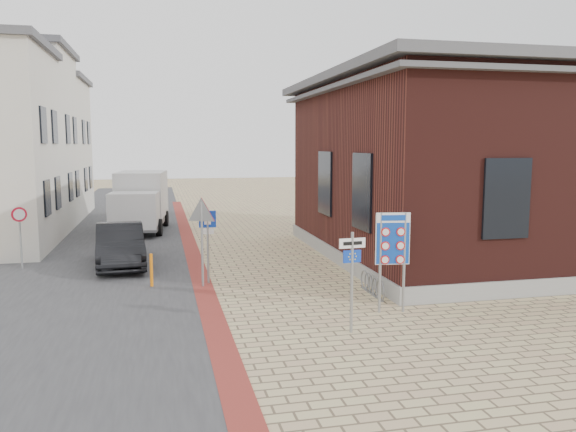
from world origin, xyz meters
name	(u,v)px	position (x,y,z in m)	size (l,w,h in m)	color
ground	(301,325)	(0.00, 0.00, 0.00)	(120.00, 120.00, 0.00)	tan
road_strip	(111,235)	(-5.50, 15.00, 0.01)	(7.00, 60.00, 0.02)	#38383A
curb_strip	(192,251)	(-2.00, 10.00, 0.01)	(0.60, 40.00, 0.02)	maroon
brick_building	(483,165)	(8.99, 7.00, 3.49)	(13.00, 13.00, 6.80)	gray
townhouse_far	(25,146)	(-10.99, 24.00, 4.17)	(7.40, 6.40, 8.30)	beige
bike_rack	(372,286)	(2.65, 2.20, 0.26)	(0.08, 1.80, 0.60)	slate
sedan	(120,245)	(-4.60, 7.79, 0.75)	(1.58, 4.52, 1.49)	black
box_truck	(140,201)	(-4.14, 16.06, 1.50)	(2.80, 5.74, 2.90)	slate
border_sign	(393,241)	(2.50, 0.50, 1.84)	(0.88, 0.17, 2.57)	gray
essen_sign	(352,267)	(0.98, -0.75, 1.52)	(0.63, 0.09, 2.32)	gray
parking_sign	(208,233)	(-1.80, 4.50, 1.58)	(0.52, 0.07, 2.34)	gray
yield_sign	(202,220)	(-2.00, 4.15, 2.04)	(0.88, 0.44, 2.65)	gray
speed_sign	(20,228)	(-7.88, 8.00, 1.42)	(0.48, 0.23, 2.15)	gray
bollard	(151,270)	(-3.50, 4.50, 0.51)	(0.09, 0.09, 1.02)	orange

